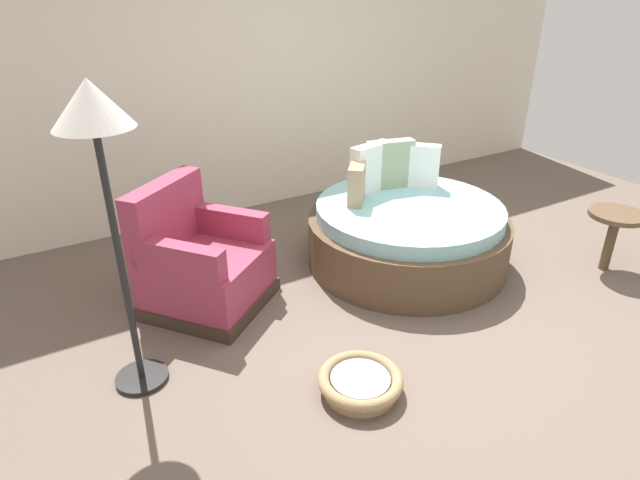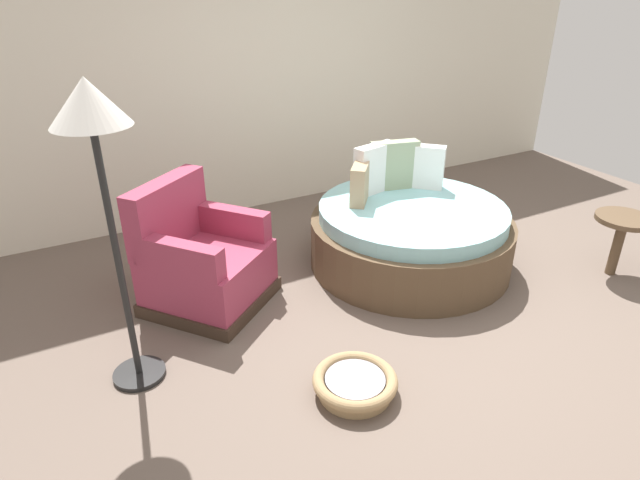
# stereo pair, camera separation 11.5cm
# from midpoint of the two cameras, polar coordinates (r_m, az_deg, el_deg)

# --- Properties ---
(ground_plane) EXTENTS (8.00, 8.00, 0.02)m
(ground_plane) POSITION_cam_midpoint_polar(r_m,az_deg,el_deg) (4.10, 9.78, -7.57)
(ground_plane) COLOR #66564C
(back_wall) EXTENTS (8.00, 0.12, 2.96)m
(back_wall) POSITION_cam_midpoint_polar(r_m,az_deg,el_deg) (5.63, -6.60, 18.36)
(back_wall) COLOR silver
(back_wall) RESTS_ON ground_plane
(round_daybed) EXTENTS (1.69, 1.69, 0.96)m
(round_daybed) POSITION_cam_midpoint_polar(r_m,az_deg,el_deg) (4.62, 8.47, 0.88)
(round_daybed) COLOR brown
(round_daybed) RESTS_ON ground_plane
(red_armchair) EXTENTS (1.12, 1.12, 0.94)m
(red_armchair) POSITION_cam_midpoint_polar(r_m,az_deg,el_deg) (4.07, -13.37, -2.58)
(red_armchair) COLOR #38281E
(red_armchair) RESTS_ON ground_plane
(pet_basket) EXTENTS (0.51, 0.51, 0.13)m
(pet_basket) POSITION_cam_midpoint_polar(r_m,az_deg,el_deg) (3.31, 3.28, -14.91)
(pet_basket) COLOR #9E7F56
(pet_basket) RESTS_ON ground_plane
(side_table) EXTENTS (0.44, 0.44, 0.52)m
(side_table) POSITION_cam_midpoint_polar(r_m,az_deg,el_deg) (4.98, 28.31, 1.60)
(side_table) COLOR brown
(side_table) RESTS_ON ground_plane
(floor_lamp) EXTENTS (0.40, 0.40, 1.82)m
(floor_lamp) POSITION_cam_midpoint_polar(r_m,az_deg,el_deg) (2.93, -23.71, 9.95)
(floor_lamp) COLOR black
(floor_lamp) RESTS_ON ground_plane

